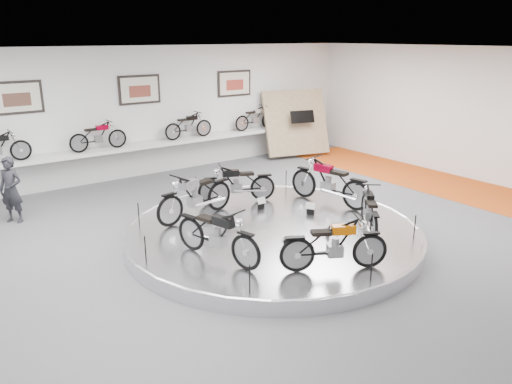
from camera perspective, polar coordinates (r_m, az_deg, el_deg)
floor at (r=10.79m, az=2.91°, el=-5.97°), size 16.00×16.00×0.00m
ceiling at (r=9.90m, az=3.27°, el=15.77°), size 16.00×16.00×0.00m
wall_back at (r=16.11m, az=-13.05°, el=8.86°), size 16.00×0.00×16.00m
wall_right at (r=16.36m, az=25.57°, el=7.75°), size 0.00×14.00×14.00m
orange_carpet_strip at (r=15.75m, az=22.51°, el=0.33°), size 2.40×12.60×0.01m
dado_band at (r=16.36m, az=-12.67°, el=3.83°), size 15.68×0.04×1.10m
display_platform at (r=10.95m, az=1.93°, el=-4.75°), size 6.40×6.40×0.30m
platform_rim at (r=10.90m, az=1.93°, el=-4.17°), size 6.40×6.40×0.10m
shelf at (r=16.01m, az=-12.37°, el=5.21°), size 11.00×0.55×0.10m
poster_left at (r=14.96m, az=-25.69°, el=9.69°), size 1.35×0.06×0.88m
poster_center at (r=15.98m, az=-13.16°, el=11.33°), size 1.35×0.06×0.88m
poster_right at (r=17.66m, az=-2.48°, el=12.30°), size 1.35×0.06×0.88m
display_panel at (r=18.43m, az=4.58°, el=7.93°), size 2.56×1.52×2.30m
shelf_bike_b at (r=15.40m, az=-17.58°, el=5.91°), size 1.22×0.43×0.73m
shelf_bike_c at (r=16.58m, az=-7.71°, el=7.34°), size 1.22×0.43×0.73m
shelf_bike_d at (r=18.00m, az=-0.09°, el=8.29°), size 1.22×0.43×0.73m
bike_a at (r=12.34m, az=8.35°, el=1.17°), size 1.05×2.01×1.13m
bike_b at (r=12.36m, az=-2.20°, el=0.99°), size 1.75×1.18×0.97m
bike_c at (r=11.33m, az=-6.94°, el=-0.40°), size 1.91×0.98×1.07m
bike_d at (r=9.20m, az=-4.45°, el=-4.82°), size 1.03×1.82×1.01m
bike_e at (r=8.90m, az=8.92°, el=-5.93°), size 1.74×1.31×0.98m
bike_f at (r=10.76m, az=12.84°, el=-2.08°), size 1.45×1.59×0.94m
visitor at (r=13.13m, az=-26.19°, el=0.21°), size 0.68×0.69×1.59m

